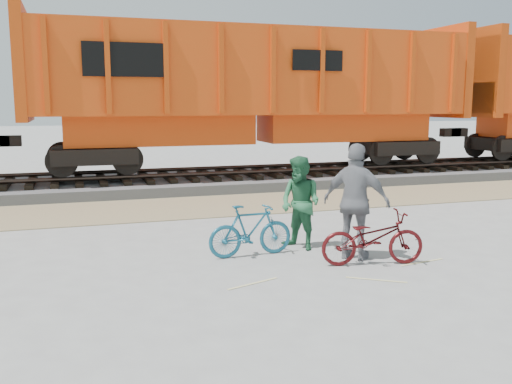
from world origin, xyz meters
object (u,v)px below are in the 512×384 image
hopper_car_center (256,90)px  bicycle_teal (251,230)px  person_woman (356,202)px  person_man (300,203)px  bicycle_maroon (373,238)px

hopper_car_center → bicycle_teal: bearing=-108.7°
bicycle_teal → person_woman: person_woman is taller
person_man → bicycle_maroon: bearing=0.1°
bicycle_teal → person_man: 1.09m
hopper_car_center → bicycle_teal: (-2.82, -8.33, -2.56)m
bicycle_maroon → person_woman: 0.67m
hopper_car_center → person_woman: size_ratio=7.17×
hopper_car_center → person_man: (-1.82, -8.13, -2.17)m
bicycle_maroon → hopper_car_center: bearing=4.6°
person_man → person_woman: 1.12m
hopper_car_center → person_man: size_ratio=8.36×
bicycle_maroon → person_man: size_ratio=1.01×
hopper_car_center → bicycle_maroon: 9.85m
bicycle_teal → hopper_car_center: bearing=-22.1°
bicycle_teal → person_woman: (1.62, -0.72, 0.53)m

